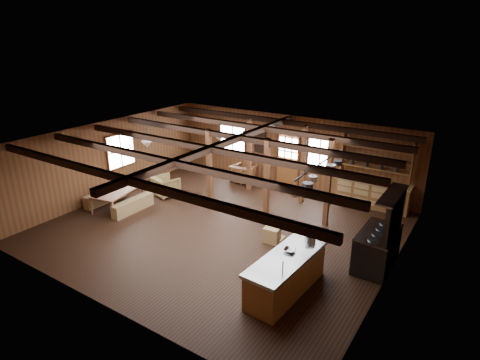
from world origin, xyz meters
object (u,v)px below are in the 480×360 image
object	(u,v)px
dining_table	(119,198)
armchair_b	(242,173)
armchair_a	(245,174)
armchair_c	(166,186)
kitchen_island	(286,274)
commercial_range	(379,244)

from	to	relation	value
dining_table	armchair_b	distance (m)	4.95
armchair_a	dining_table	bearing A→B (deg)	55.66
armchair_c	kitchen_island	bearing A→B (deg)	172.41
kitchen_island	dining_table	bearing A→B (deg)	174.12
kitchen_island	armchair_c	size ratio (longest dim) A/B	3.08
commercial_range	dining_table	world-z (taller)	commercial_range
commercial_range	kitchen_island	bearing A→B (deg)	-123.47
kitchen_island	dining_table	world-z (taller)	kitchen_island
kitchen_island	armchair_a	distance (m)	7.30
kitchen_island	armchair_c	distance (m)	6.98
armchair_a	armchair_c	size ratio (longest dim) A/B	0.97
dining_table	armchair_c	bearing A→B (deg)	-32.99
armchair_a	armchair_b	xyz separation A→B (m)	(-0.19, 0.02, -0.02)
kitchen_island	commercial_range	xyz separation A→B (m)	(1.50, 2.27, 0.18)
commercial_range	armchair_a	world-z (taller)	commercial_range
armchair_a	armchair_b	bearing A→B (deg)	-11.56
dining_table	armchair_b	size ratio (longest dim) A/B	2.50
commercial_range	dining_table	distance (m)	8.62
armchair_a	armchair_c	xyz separation A→B (m)	(-1.69, -2.78, 0.01)
armchair_b	armchair_c	size ratio (longest dim) A/B	0.92
dining_table	commercial_range	bearing A→B (deg)	-93.90
commercial_range	armchair_a	xyz separation A→B (m)	(-6.19, 3.33, -0.30)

